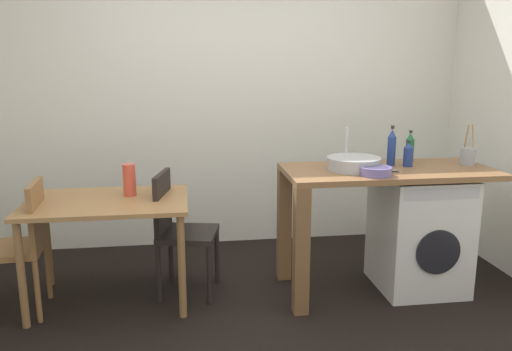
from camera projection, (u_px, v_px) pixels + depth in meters
ground_plane at (260, 331)px, 3.29m from camera, size 5.46×5.46×0.00m
wall_back at (231, 97)px, 4.69m from camera, size 4.60×0.10×2.70m
dining_table at (107, 213)px, 3.59m from camera, size 1.10×0.76×0.74m
chair_person_seat at (22, 240)px, 3.45m from camera, size 0.42×0.42×0.90m
chair_opposite at (178, 226)px, 3.75m from camera, size 0.48×0.48×0.90m
kitchen_counter at (360, 191)px, 3.72m from camera, size 1.50×0.68×0.92m
washing_machine at (419, 232)px, 3.85m from camera, size 0.60×0.61×0.86m
sink_basin at (354, 163)px, 3.67m from camera, size 0.38×0.38×0.09m
tap at (346, 146)px, 3.82m from camera, size 0.02×0.02×0.28m
bottle_tall_green at (392, 148)px, 3.80m from camera, size 0.06×0.06×0.29m
bottle_squat_brown at (408, 155)px, 3.77m from camera, size 0.07×0.07×0.19m
bottle_clear_small at (410, 148)px, 3.95m from camera, size 0.06×0.06×0.24m
mixing_bowl at (376, 171)px, 3.49m from camera, size 0.21×0.21×0.06m
utensil_crock at (468, 156)px, 3.83m from camera, size 0.11×0.11×0.30m
vase at (129, 180)px, 3.66m from camera, size 0.09×0.09×0.23m
scissors at (388, 171)px, 3.61m from camera, size 0.15×0.06×0.01m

